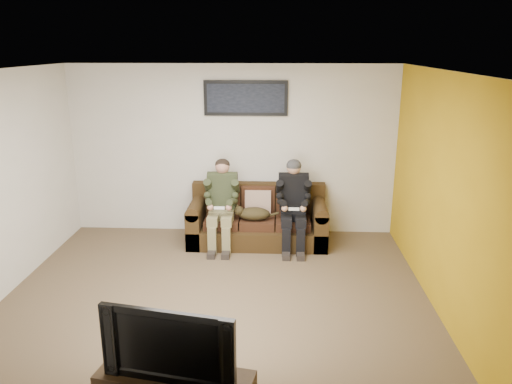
{
  "coord_description": "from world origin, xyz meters",
  "views": [
    {
      "loc": [
        0.71,
        -5.25,
        2.86
      ],
      "look_at": [
        0.41,
        1.2,
        0.95
      ],
      "focal_mm": 35.0,
      "sensor_mm": 36.0,
      "label": 1
    }
  ],
  "objects_px": {
    "person_left": "(222,199)",
    "framed_poster": "(246,98)",
    "sofa": "(258,221)",
    "cat": "(253,213)",
    "person_right": "(293,200)",
    "television": "(173,340)"
  },
  "relations": [
    {
      "from": "person_right",
      "to": "framed_poster",
      "type": "distance_m",
      "value": 1.67
    },
    {
      "from": "person_left",
      "to": "person_right",
      "type": "relative_size",
      "value": 0.99
    },
    {
      "from": "person_left",
      "to": "framed_poster",
      "type": "bearing_deg",
      "value": 60.21
    },
    {
      "from": "person_right",
      "to": "person_left",
      "type": "bearing_deg",
      "value": -179.98
    },
    {
      "from": "person_right",
      "to": "sofa",
      "type": "bearing_deg",
      "value": 162.07
    },
    {
      "from": "cat",
      "to": "sofa",
      "type": "bearing_deg",
      "value": 74.03
    },
    {
      "from": "person_left",
      "to": "framed_poster",
      "type": "relative_size",
      "value": 1.01
    },
    {
      "from": "sofa",
      "to": "cat",
      "type": "xyz_separation_m",
      "value": [
        -0.07,
        -0.23,
        0.19
      ]
    },
    {
      "from": "person_right",
      "to": "cat",
      "type": "xyz_separation_m",
      "value": [
        -0.59,
        -0.06,
        -0.2
      ]
    },
    {
      "from": "cat",
      "to": "television",
      "type": "bearing_deg",
      "value": -96.86
    },
    {
      "from": "sofa",
      "to": "framed_poster",
      "type": "xyz_separation_m",
      "value": [
        -0.2,
        0.39,
        1.79
      ]
    },
    {
      "from": "sofa",
      "to": "television",
      "type": "relative_size",
      "value": 1.92
    },
    {
      "from": "person_right",
      "to": "framed_poster",
      "type": "relative_size",
      "value": 1.02
    },
    {
      "from": "person_right",
      "to": "framed_poster",
      "type": "bearing_deg",
      "value": 142.09
    },
    {
      "from": "person_right",
      "to": "television",
      "type": "distance_m",
      "value": 3.74
    },
    {
      "from": "framed_poster",
      "to": "television",
      "type": "bearing_deg",
      "value": -94.01
    },
    {
      "from": "person_left",
      "to": "framed_poster",
      "type": "distance_m",
      "value": 1.54
    },
    {
      "from": "cat",
      "to": "television",
      "type": "relative_size",
      "value": 0.62
    },
    {
      "from": "person_left",
      "to": "television",
      "type": "height_order",
      "value": "person_left"
    },
    {
      "from": "sofa",
      "to": "person_right",
      "type": "relative_size",
      "value": 1.6
    },
    {
      "from": "person_right",
      "to": "television",
      "type": "bearing_deg",
      "value": -105.72
    },
    {
      "from": "sofa",
      "to": "framed_poster",
      "type": "height_order",
      "value": "framed_poster"
    }
  ]
}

